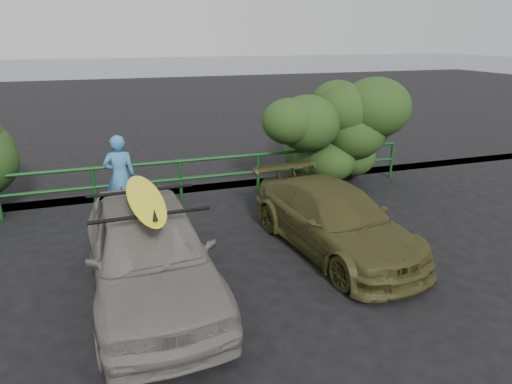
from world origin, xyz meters
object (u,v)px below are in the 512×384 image
surfboard (145,198)px  man (120,177)px  olive_vehicle (334,219)px  guardrail (139,184)px  sedan (149,251)px

surfboard → man: bearing=91.9°
olive_vehicle → guardrail: bearing=125.4°
olive_vehicle → surfboard: (-3.45, -0.57, 1.01)m
sedan → surfboard: 0.86m
man → surfboard: bearing=99.3°
olive_vehicle → surfboard: size_ratio=1.75×
guardrail → surfboard: bearing=-92.3°
sedan → man: man is taller
olive_vehicle → surfboard: bearing=-177.5°
man → olive_vehicle: bearing=146.3°
man → guardrail: bearing=-118.9°
sedan → man: (-0.25, 3.57, 0.16)m
sedan → man: 3.59m
sedan → olive_vehicle: size_ratio=1.07×
man → surfboard: size_ratio=0.78×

